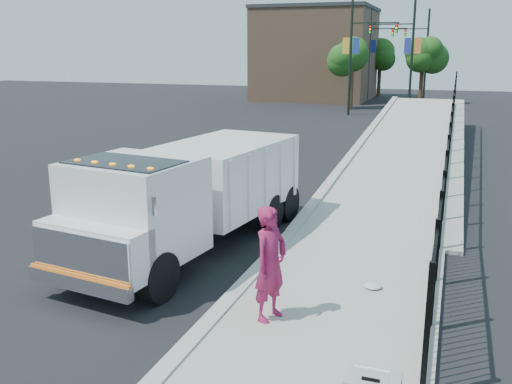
% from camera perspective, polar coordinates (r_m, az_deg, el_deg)
% --- Properties ---
extents(ground, '(120.00, 120.00, 0.00)m').
position_cam_1_polar(ground, '(10.94, -2.30, -10.84)').
color(ground, black).
rests_on(ground, ground).
extents(sidewalk, '(3.55, 12.00, 0.12)m').
position_cam_1_polar(sidewalk, '(8.70, 5.02, -17.49)').
color(sidewalk, '#9E998E').
rests_on(sidewalk, ground).
extents(curb, '(0.30, 12.00, 0.16)m').
position_cam_1_polar(curb, '(9.27, -7.00, -15.26)').
color(curb, '#ADAAA3').
rests_on(curb, ground).
extents(ramp, '(3.95, 24.06, 3.19)m').
position_cam_1_polar(ramp, '(25.67, 15.52, 3.28)').
color(ramp, '#9E998E').
rests_on(ramp, ground).
extents(iron_fence, '(0.10, 28.00, 1.80)m').
position_cam_1_polar(iron_fence, '(21.53, 18.68, 3.47)').
color(iron_fence, black).
rests_on(iron_fence, ground).
extents(truck, '(3.35, 7.67, 2.54)m').
position_cam_1_polar(truck, '(13.13, -6.82, -0.01)').
color(truck, black).
rests_on(truck, ground).
extents(worker, '(0.69, 0.84, 1.99)m').
position_cam_1_polar(worker, '(9.65, 1.46, -7.16)').
color(worker, '#921B47').
rests_on(worker, sidewalk).
extents(arrow_sign, '(0.35, 0.04, 0.22)m').
position_cam_1_polar(arrow_sign, '(5.98, 11.42, -17.81)').
color(arrow_sign, white).
rests_on(arrow_sign, utility_cabinet).
extents(debris, '(0.36, 0.36, 0.09)m').
position_cam_1_polar(debris, '(11.39, 11.59, -9.16)').
color(debris, silver).
rests_on(debris, sidewalk).
extents(light_pole_0, '(3.77, 0.22, 8.00)m').
position_cam_1_polar(light_pole_0, '(41.28, 9.88, 13.61)').
color(light_pole_0, black).
rests_on(light_pole_0, ground).
extents(light_pole_1, '(3.77, 0.22, 8.00)m').
position_cam_1_polar(light_pole_1, '(43.34, 14.93, 13.37)').
color(light_pole_1, black).
rests_on(light_pole_1, ground).
extents(light_pole_2, '(3.77, 0.22, 8.00)m').
position_cam_1_polar(light_pole_2, '(53.10, 11.59, 13.61)').
color(light_pole_2, black).
rests_on(light_pole_2, ground).
extents(light_pole_3, '(3.78, 0.22, 8.00)m').
position_cam_1_polar(light_pole_3, '(54.17, 16.37, 13.34)').
color(light_pole_3, black).
rests_on(light_pole_3, ground).
extents(tree_0, '(2.63, 2.63, 5.32)m').
position_cam_1_polar(tree_0, '(45.17, 9.59, 13.12)').
color(tree_0, '#382314').
rests_on(tree_0, ground).
extents(tree_1, '(2.43, 2.43, 5.21)m').
position_cam_1_polar(tree_1, '(51.18, 16.36, 12.84)').
color(tree_1, '#382314').
rests_on(tree_1, ground).
extents(tree_2, '(2.79, 2.79, 5.39)m').
position_cam_1_polar(tree_2, '(58.90, 12.33, 13.21)').
color(tree_2, '#382314').
rests_on(tree_2, ground).
extents(building, '(10.00, 10.00, 8.00)m').
position_cam_1_polar(building, '(54.70, 6.04, 13.44)').
color(building, '#8C664C').
rests_on(building, ground).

